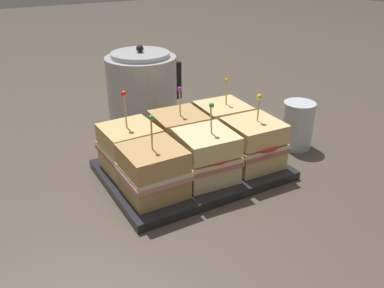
{
  "coord_description": "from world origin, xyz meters",
  "views": [
    {
      "loc": [
        -0.38,
        -0.67,
        0.45
      ],
      "look_at": [
        0.0,
        0.0,
        0.07
      ],
      "focal_mm": 38.0,
      "sensor_mm": 36.0,
      "label": 1
    }
  ],
  "objects_px": {
    "sandwich_front_left": "(153,171)",
    "drinking_glass": "(297,125)",
    "sandwich_back_left": "(130,148)",
    "sandwich_back_center": "(179,135)",
    "sandwich_front_center": "(206,156)",
    "kettle_steel": "(142,87)",
    "sandwich_front_right": "(253,143)",
    "sandwich_back_right": "(222,125)",
    "serving_platter": "(192,169)"
  },
  "relations": [
    {
      "from": "drinking_glass",
      "to": "sandwich_front_left",
      "type": "bearing_deg",
      "value": -173.76
    },
    {
      "from": "sandwich_front_left",
      "to": "sandwich_front_right",
      "type": "relative_size",
      "value": 1.02
    },
    {
      "from": "sandwich_front_center",
      "to": "sandwich_front_left",
      "type": "bearing_deg",
      "value": 179.97
    },
    {
      "from": "sandwich_back_left",
      "to": "sandwich_front_center",
      "type": "bearing_deg",
      "value": -43.69
    },
    {
      "from": "serving_platter",
      "to": "sandwich_front_left",
      "type": "bearing_deg",
      "value": -154.28
    },
    {
      "from": "sandwich_front_center",
      "to": "kettle_steel",
      "type": "bearing_deg",
      "value": 85.05
    },
    {
      "from": "sandwich_front_left",
      "to": "sandwich_front_center",
      "type": "height_order",
      "value": "same"
    },
    {
      "from": "sandwich_back_left",
      "to": "drinking_glass",
      "type": "bearing_deg",
      "value": -9.58
    },
    {
      "from": "serving_platter",
      "to": "kettle_steel",
      "type": "relative_size",
      "value": 1.73
    },
    {
      "from": "sandwich_front_right",
      "to": "sandwich_back_center",
      "type": "bearing_deg",
      "value": 135.82
    },
    {
      "from": "sandwich_back_left",
      "to": "sandwich_back_right",
      "type": "height_order",
      "value": "sandwich_back_left"
    },
    {
      "from": "sandwich_back_left",
      "to": "kettle_steel",
      "type": "xyz_separation_m",
      "value": [
        0.15,
        0.28,
        0.03
      ]
    },
    {
      "from": "sandwich_front_left",
      "to": "sandwich_front_right",
      "type": "distance_m",
      "value": 0.24
    },
    {
      "from": "sandwich_front_left",
      "to": "kettle_steel",
      "type": "xyz_separation_m",
      "value": [
        0.15,
        0.4,
        0.03
      ]
    },
    {
      "from": "serving_platter",
      "to": "drinking_glass",
      "type": "xyz_separation_m",
      "value": [
        0.29,
        -0.01,
        0.05
      ]
    },
    {
      "from": "kettle_steel",
      "to": "drinking_glass",
      "type": "relative_size",
      "value": 1.87
    },
    {
      "from": "sandwich_back_left",
      "to": "sandwich_front_right",
      "type": "bearing_deg",
      "value": -25.77
    },
    {
      "from": "sandwich_front_right",
      "to": "sandwich_back_right",
      "type": "xyz_separation_m",
      "value": [
        -0.0,
        0.12,
        -0.0
      ]
    },
    {
      "from": "sandwich_front_right",
      "to": "sandwich_back_left",
      "type": "bearing_deg",
      "value": 154.23
    },
    {
      "from": "sandwich_back_left",
      "to": "drinking_glass",
      "type": "distance_m",
      "value": 0.41
    },
    {
      "from": "sandwich_front_right",
      "to": "kettle_steel",
      "type": "height_order",
      "value": "kettle_steel"
    },
    {
      "from": "sandwich_back_left",
      "to": "serving_platter",
      "type": "bearing_deg",
      "value": -25.55
    },
    {
      "from": "sandwich_front_right",
      "to": "sandwich_back_left",
      "type": "relative_size",
      "value": 0.91
    },
    {
      "from": "sandwich_front_right",
      "to": "sandwich_front_center",
      "type": "bearing_deg",
      "value": 179.48
    },
    {
      "from": "sandwich_front_center",
      "to": "sandwich_back_left",
      "type": "height_order",
      "value": "sandwich_back_left"
    },
    {
      "from": "kettle_steel",
      "to": "drinking_glass",
      "type": "bearing_deg",
      "value": -54.07
    },
    {
      "from": "sandwich_front_center",
      "to": "sandwich_back_right",
      "type": "xyz_separation_m",
      "value": [
        0.12,
        0.12,
        -0.0
      ]
    },
    {
      "from": "sandwich_front_right",
      "to": "sandwich_back_center",
      "type": "relative_size",
      "value": 0.97
    },
    {
      "from": "kettle_steel",
      "to": "sandwich_front_center",
      "type": "bearing_deg",
      "value": -94.95
    },
    {
      "from": "serving_platter",
      "to": "sandwich_back_left",
      "type": "relative_size",
      "value": 2.14
    },
    {
      "from": "serving_platter",
      "to": "sandwich_front_right",
      "type": "xyz_separation_m",
      "value": [
        0.12,
        -0.06,
        0.06
      ]
    },
    {
      "from": "kettle_steel",
      "to": "sandwich_front_right",
      "type": "bearing_deg",
      "value": -78.05
    },
    {
      "from": "serving_platter",
      "to": "sandwich_back_center",
      "type": "relative_size",
      "value": 2.26
    },
    {
      "from": "serving_platter",
      "to": "sandwich_front_right",
      "type": "relative_size",
      "value": 2.34
    },
    {
      "from": "kettle_steel",
      "to": "sandwich_back_right",
      "type": "bearing_deg",
      "value": -73.45
    },
    {
      "from": "sandwich_front_right",
      "to": "sandwich_back_right",
      "type": "relative_size",
      "value": 0.98
    },
    {
      "from": "sandwich_back_right",
      "to": "drinking_glass",
      "type": "distance_m",
      "value": 0.19
    },
    {
      "from": "sandwich_front_center",
      "to": "drinking_glass",
      "type": "height_order",
      "value": "sandwich_front_center"
    },
    {
      "from": "sandwich_front_center",
      "to": "sandwich_back_center",
      "type": "distance_m",
      "value": 0.11
    },
    {
      "from": "drinking_glass",
      "to": "sandwich_back_left",
      "type": "bearing_deg",
      "value": 170.42
    },
    {
      "from": "sandwich_back_left",
      "to": "kettle_steel",
      "type": "bearing_deg",
      "value": 61.61
    },
    {
      "from": "sandwich_back_center",
      "to": "kettle_steel",
      "type": "xyz_separation_m",
      "value": [
        0.03,
        0.28,
        0.03
      ]
    },
    {
      "from": "sandwich_front_right",
      "to": "sandwich_front_left",
      "type": "bearing_deg",
      "value": 179.72
    },
    {
      "from": "sandwich_back_left",
      "to": "sandwich_back_center",
      "type": "relative_size",
      "value": 1.06
    },
    {
      "from": "sandwich_front_left",
      "to": "drinking_glass",
      "type": "height_order",
      "value": "sandwich_front_left"
    },
    {
      "from": "sandwich_front_right",
      "to": "drinking_glass",
      "type": "distance_m",
      "value": 0.18
    },
    {
      "from": "sandwich_front_right",
      "to": "drinking_glass",
      "type": "bearing_deg",
      "value": 14.95
    },
    {
      "from": "sandwich_back_right",
      "to": "sandwich_back_left",
      "type": "bearing_deg",
      "value": -179.28
    },
    {
      "from": "sandwich_back_left",
      "to": "drinking_glass",
      "type": "height_order",
      "value": "sandwich_back_left"
    },
    {
      "from": "sandwich_front_left",
      "to": "drinking_glass",
      "type": "bearing_deg",
      "value": 6.24
    }
  ]
}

